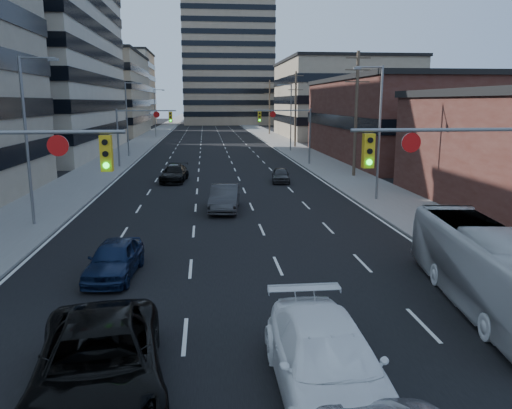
{
  "coord_description": "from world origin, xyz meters",
  "views": [
    {
      "loc": [
        -1.1,
        -7.55,
        6.69
      ],
      "look_at": [
        1.1,
        14.09,
        2.2
      ],
      "focal_mm": 35.0,
      "sensor_mm": 36.0,
      "label": 1
    }
  ],
  "objects_px": {
    "black_pickup": "(99,364)",
    "transit_bus": "(488,267)",
    "white_van": "(327,362)",
    "sedan_blue": "(114,259)"
  },
  "relations": [
    {
      "from": "sedan_blue",
      "to": "black_pickup",
      "type": "bearing_deg",
      "value": -77.75
    },
    {
      "from": "black_pickup",
      "to": "sedan_blue",
      "type": "distance_m",
      "value": 8.35
    },
    {
      "from": "white_van",
      "to": "transit_bus",
      "type": "distance_m",
      "value": 7.99
    },
    {
      "from": "black_pickup",
      "to": "transit_bus",
      "type": "distance_m",
      "value": 12.41
    },
    {
      "from": "black_pickup",
      "to": "white_van",
      "type": "relative_size",
      "value": 1.05
    },
    {
      "from": "black_pickup",
      "to": "transit_bus",
      "type": "relative_size",
      "value": 0.65
    },
    {
      "from": "transit_bus",
      "to": "white_van",
      "type": "bearing_deg",
      "value": -137.35
    },
    {
      "from": "black_pickup",
      "to": "sedan_blue",
      "type": "height_order",
      "value": "black_pickup"
    },
    {
      "from": "black_pickup",
      "to": "transit_bus",
      "type": "bearing_deg",
      "value": 11.6
    },
    {
      "from": "black_pickup",
      "to": "white_van",
      "type": "bearing_deg",
      "value": -12.98
    }
  ]
}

